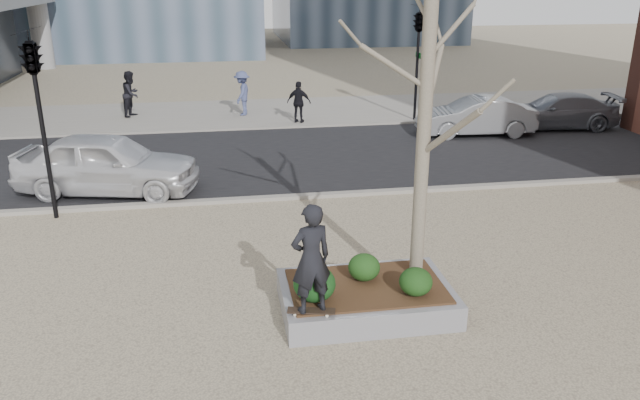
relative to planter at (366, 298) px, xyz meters
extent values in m
plane|color=tan|center=(-1.00, 0.00, -0.23)|extent=(120.00, 120.00, 0.00)
cube|color=black|center=(-1.00, 10.00, -0.21)|extent=(60.00, 8.00, 0.02)
cube|color=gray|center=(-1.00, 17.00, -0.21)|extent=(60.00, 6.00, 0.02)
cube|color=gray|center=(0.00, 0.00, 0.00)|extent=(3.00, 2.00, 0.45)
cube|color=#382314|center=(0.00, 0.00, 0.25)|extent=(2.70, 1.70, 0.04)
ellipsoid|color=#123814|center=(-0.99, -0.37, 0.57)|extent=(0.71, 0.71, 0.61)
ellipsoid|color=#173B12|center=(0.00, 0.22, 0.51)|extent=(0.57, 0.57, 0.49)
ellipsoid|color=#153F14|center=(0.75, -0.47, 0.51)|extent=(0.57, 0.57, 0.48)
imported|color=black|center=(-1.10, -0.76, 1.22)|extent=(0.76, 0.60, 1.84)
imported|color=silver|center=(-5.45, 7.27, 0.62)|extent=(5.17, 2.98, 1.65)
imported|color=gray|center=(6.92, 11.75, 0.49)|extent=(4.32, 1.79, 1.39)
imported|color=slate|center=(10.45, 12.31, 0.45)|extent=(4.74, 2.47, 1.31)
imported|color=black|center=(-5.94, 17.12, 0.74)|extent=(0.99, 1.11, 1.87)
imported|color=#434C79|center=(-1.38, 16.61, 0.72)|extent=(1.01, 1.34, 1.84)
imported|color=black|center=(0.77, 14.82, 0.62)|extent=(1.04, 0.74, 1.64)
camera|label=1|loc=(-2.41, -9.56, 5.45)|focal=35.00mm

